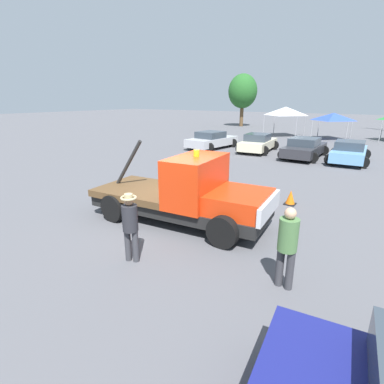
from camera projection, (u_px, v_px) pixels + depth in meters
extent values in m
plane|color=#545459|center=(179.00, 220.00, 9.74)|extent=(160.00, 160.00, 0.00)
cube|color=black|center=(179.00, 205.00, 9.58)|extent=(5.79, 2.51, 0.35)
cube|color=red|center=(240.00, 202.00, 8.53)|extent=(1.75, 2.03, 0.55)
cube|color=silver|center=(269.00, 207.00, 8.16)|extent=(0.31, 2.00, 0.50)
cube|color=red|center=(196.00, 180.00, 9.04)|extent=(1.44, 2.33, 1.45)
cube|color=brown|center=(143.00, 190.00, 10.14)|extent=(3.01, 2.47, 0.22)
cylinder|color=black|center=(129.00, 163.00, 10.13)|extent=(1.19, 0.23, 1.63)
cylinder|color=orange|center=(196.00, 153.00, 8.79)|extent=(0.18, 0.18, 0.20)
cylinder|color=black|center=(248.00, 207.00, 9.61)|extent=(0.88, 0.26, 0.88)
cylinder|color=black|center=(222.00, 232.00, 7.84)|extent=(0.88, 0.26, 0.88)
cylinder|color=black|center=(152.00, 191.00, 11.32)|extent=(0.88, 0.26, 0.88)
cylinder|color=black|center=(113.00, 208.00, 9.55)|extent=(0.88, 0.26, 0.88)
cylinder|color=black|center=(329.00, 354.00, 4.23)|extent=(0.68, 0.22, 0.68)
cylinder|color=#38383D|center=(280.00, 267.00, 6.24)|extent=(0.16, 0.16, 0.86)
cylinder|color=#38383D|center=(290.00, 270.00, 6.11)|extent=(0.16, 0.16, 0.86)
cylinder|color=#4C7542|center=(288.00, 235.00, 5.95)|extent=(0.39, 0.39, 0.68)
sphere|color=tan|center=(291.00, 213.00, 5.81)|extent=(0.23, 0.23, 0.23)
cylinder|color=#38383D|center=(128.00, 245.00, 7.23)|extent=(0.15, 0.15, 0.80)
cylinder|color=#38383D|center=(136.00, 246.00, 7.18)|extent=(0.15, 0.15, 0.80)
cylinder|color=#28282D|center=(130.00, 218.00, 6.99)|extent=(0.37, 0.37, 0.63)
sphere|color=#A87A56|center=(129.00, 201.00, 6.86)|extent=(0.22, 0.22, 0.22)
torus|color=tan|center=(129.00, 198.00, 6.84)|extent=(0.38, 0.38, 0.05)
cylinder|color=tan|center=(128.00, 196.00, 6.83)|extent=(0.20, 0.20, 0.10)
cube|color=#B7B7BC|center=(212.00, 141.00, 23.69)|extent=(2.49, 4.80, 0.60)
cube|color=#333D47|center=(211.00, 135.00, 23.36)|extent=(1.93, 2.12, 0.50)
cylinder|color=black|center=(215.00, 141.00, 25.46)|extent=(0.68, 0.22, 0.68)
cylinder|color=black|center=(233.00, 143.00, 24.31)|extent=(0.68, 0.22, 0.68)
cylinder|color=black|center=(191.00, 145.00, 23.20)|extent=(0.68, 0.22, 0.68)
cylinder|color=black|center=(209.00, 147.00, 22.05)|extent=(0.68, 0.22, 0.68)
cube|color=beige|center=(258.00, 144.00, 22.22)|extent=(2.17, 4.46, 0.60)
cube|color=#333D47|center=(258.00, 137.00, 21.88)|extent=(1.73, 1.95, 0.50)
cylinder|color=black|center=(253.00, 144.00, 23.90)|extent=(0.68, 0.22, 0.68)
cylinder|color=black|center=(274.00, 145.00, 23.13)|extent=(0.68, 0.22, 0.68)
cylinder|color=black|center=(240.00, 149.00, 21.43)|extent=(0.68, 0.22, 0.68)
cylinder|color=black|center=(264.00, 151.00, 20.66)|extent=(0.68, 0.22, 0.68)
cube|color=#2D2D33|center=(304.00, 150.00, 19.92)|extent=(1.95, 4.67, 0.60)
cube|color=#333D47|center=(304.00, 142.00, 19.57)|extent=(1.70, 1.97, 0.50)
cylinder|color=black|center=(297.00, 148.00, 21.72)|extent=(0.68, 0.22, 0.68)
cylinder|color=black|center=(324.00, 151.00, 20.75)|extent=(0.68, 0.22, 0.68)
cylinder|color=black|center=(283.00, 155.00, 19.22)|extent=(0.68, 0.22, 0.68)
cylinder|color=black|center=(312.00, 158.00, 18.25)|extent=(0.68, 0.22, 0.68)
cube|color=#669ED1|center=(349.00, 154.00, 18.47)|extent=(2.01, 4.47, 0.60)
cube|color=#333D47|center=(350.00, 145.00, 18.13)|extent=(1.67, 1.92, 0.50)
cylinder|color=black|center=(336.00, 152.00, 20.17)|extent=(0.68, 0.22, 0.68)
cylinder|color=black|center=(365.00, 154.00, 19.34)|extent=(0.68, 0.22, 0.68)
cylinder|color=black|center=(330.00, 159.00, 17.73)|extent=(0.68, 0.22, 0.68)
cylinder|color=black|center=(363.00, 162.00, 16.89)|extent=(0.68, 0.22, 0.68)
cylinder|color=#9E9EA3|center=(263.00, 126.00, 30.72)|extent=(0.07, 0.07, 2.15)
cylinder|color=#9E9EA3|center=(296.00, 128.00, 28.97)|extent=(0.07, 0.07, 2.15)
cylinder|color=#9E9EA3|center=(274.00, 124.00, 33.33)|extent=(0.07, 0.07, 2.15)
cylinder|color=#9E9EA3|center=(305.00, 125.00, 31.59)|extent=(0.07, 0.07, 2.15)
pyramid|color=white|center=(286.00, 111.00, 30.71)|extent=(3.29, 3.29, 0.84)
cylinder|color=#9E9EA3|center=(311.00, 130.00, 28.39)|extent=(0.07, 0.07, 1.79)
cylinder|color=#9E9EA3|center=(347.00, 132.00, 26.78)|extent=(0.07, 0.07, 1.79)
cylinder|color=#9E9EA3|center=(318.00, 128.00, 30.80)|extent=(0.07, 0.07, 1.79)
cylinder|color=#9E9EA3|center=(351.00, 130.00, 29.19)|extent=(0.07, 0.07, 1.79)
pyramid|color=#2D4CB7|center=(333.00, 117.00, 28.42)|extent=(3.03, 3.03, 0.70)
cylinder|color=#9E9EA3|center=(380.00, 132.00, 26.87)|extent=(0.07, 0.07, 1.91)
cylinder|color=#9E9EA3|center=(382.00, 129.00, 29.23)|extent=(0.07, 0.07, 1.91)
cylinder|color=brown|center=(241.00, 117.00, 42.38)|extent=(0.49, 0.49, 2.47)
ellipsoid|color=#235B23|center=(243.00, 91.00, 41.33)|extent=(3.96, 3.96, 4.59)
cube|color=black|center=(290.00, 204.00, 11.19)|extent=(0.40, 0.40, 0.04)
cone|color=orange|center=(291.00, 197.00, 11.12)|extent=(0.36, 0.36, 0.55)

